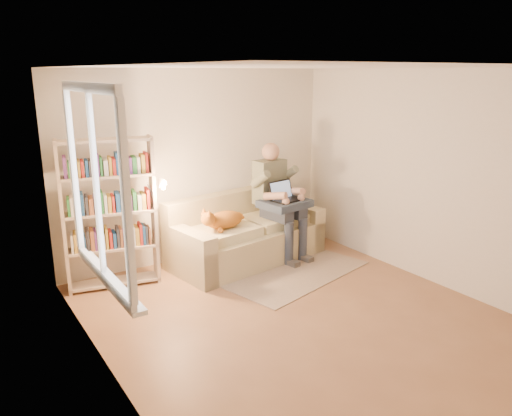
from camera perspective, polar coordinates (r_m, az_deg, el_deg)
floor at (r=5.54m, az=4.63°, el=-12.21°), size 4.50×4.50×0.00m
ceiling at (r=4.91m, az=5.30°, el=15.77°), size 4.00×4.50×0.02m
wall_left at (r=4.19m, az=-17.18°, el=-2.86°), size 0.02×4.50×2.60m
wall_right at (r=6.48m, az=19.05°, el=3.29°), size 0.02×4.50×2.60m
wall_back at (r=6.94m, az=-6.60°, el=4.80°), size 4.00×0.02×2.60m
window at (r=4.37m, az=-17.34°, el=-1.10°), size 0.12×1.52×1.69m
sofa at (r=6.96m, az=-1.26°, el=-3.29°), size 2.27×1.27×0.92m
person at (r=6.98m, az=2.40°, el=1.57°), size 0.54×0.77×1.61m
cat at (r=6.43m, az=-4.07°, el=-1.41°), size 0.76×0.35×0.29m
blanket at (r=6.93m, az=3.67°, el=0.58°), size 0.70×0.60×0.10m
laptop at (r=6.91m, az=3.62°, el=1.52°), size 0.44×0.37×0.35m
bookshelf at (r=6.16m, az=-16.40°, el=0.17°), size 1.20×0.57×1.83m
rug at (r=6.66m, az=4.03°, el=-7.25°), size 2.18×1.59×0.01m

